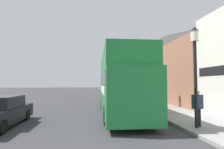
% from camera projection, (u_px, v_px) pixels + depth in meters
% --- Properties ---
extents(ground_plane, '(144.00, 144.00, 0.00)m').
position_uv_depth(ground_plane, '(83.00, 99.00, 23.64)').
color(ground_plane, '#333335').
extents(sidewalk, '(3.22, 108.00, 0.14)m').
position_uv_depth(sidewalk, '(136.00, 100.00, 21.49)').
color(sidewalk, gray).
rests_on(sidewalk, ground_plane).
extents(brick_terrace_rear, '(6.00, 22.77, 8.71)m').
position_uv_depth(brick_terrace_rear, '(165.00, 67.00, 24.08)').
color(brick_terrace_rear, '#9E664C').
rests_on(brick_terrace_rear, ground_plane).
extents(tour_bus, '(2.85, 9.95, 3.95)m').
position_uv_depth(tour_bus, '(120.00, 87.00, 11.90)').
color(tour_bus, '#1E7A38').
rests_on(tour_bus, ground_plane).
extents(parked_car_ahead_of_bus, '(1.91, 4.51, 1.40)m').
position_uv_depth(parked_car_ahead_of_bus, '(117.00, 97.00, 18.69)').
color(parked_car_ahead_of_bus, maroon).
rests_on(parked_car_ahead_of_bus, ground_plane).
extents(parked_car_far_side, '(1.76, 4.56, 1.45)m').
position_uv_depth(parked_car_far_side, '(0.00, 112.00, 8.40)').
color(parked_car_far_side, black).
rests_on(parked_car_far_side, ground_plane).
extents(pedestrian_second, '(0.43, 0.24, 1.64)m').
position_uv_depth(pedestrian_second, '(197.00, 104.00, 7.83)').
color(pedestrian_second, '#232328').
rests_on(pedestrian_second, sidewalk).
extents(lamp_post_nearest, '(0.35, 0.35, 4.47)m').
position_uv_depth(lamp_post_nearest, '(195.00, 57.00, 7.71)').
color(lamp_post_nearest, black).
rests_on(lamp_post_nearest, sidewalk).
extents(lamp_post_second, '(0.35, 0.35, 4.93)m').
position_uv_depth(lamp_post_second, '(144.00, 66.00, 14.69)').
color(lamp_post_second, black).
rests_on(lamp_post_second, sidewalk).
extents(lamp_post_third, '(0.35, 0.35, 4.68)m').
position_uv_depth(lamp_post_third, '(127.00, 73.00, 21.68)').
color(lamp_post_third, black).
rests_on(lamp_post_third, sidewalk).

